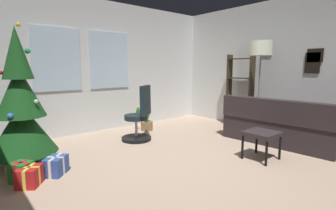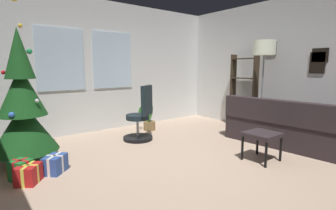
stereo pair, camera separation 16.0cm
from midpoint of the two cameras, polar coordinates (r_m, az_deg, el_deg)
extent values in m
cube|color=tan|center=(3.78, 6.72, -13.80)|extent=(5.47, 5.42, 0.10)
cube|color=silver|center=(5.78, -12.93, 8.32)|extent=(5.47, 0.10, 2.77)
cube|color=silver|center=(5.38, -22.07, 9.41)|extent=(0.90, 0.03, 1.20)
cube|color=silver|center=(5.79, -11.48, 9.74)|extent=(0.90, 0.03, 1.20)
cube|color=silver|center=(5.82, 26.98, 7.63)|extent=(0.10, 5.42, 2.77)
cube|color=black|center=(5.58, 31.10, 8.07)|extent=(0.02, 0.27, 0.39)
cube|color=black|center=(5.99, 22.85, 11.56)|extent=(0.02, 0.22, 0.29)
cube|color=black|center=(5.57, 31.56, 9.47)|extent=(0.02, 0.28, 0.25)
cube|color=#2C2325|center=(5.09, 25.24, -5.49)|extent=(0.91, 1.98, 0.44)
cube|color=#2C2325|center=(4.72, 23.97, -1.30)|extent=(0.30, 1.94, 0.39)
cube|color=#2C2325|center=(5.44, 16.77, -0.75)|extent=(0.81, 0.18, 0.20)
cube|color=#2C2325|center=(5.59, 33.59, -4.91)|extent=(0.69, 0.84, 0.44)
cube|color=#B22B20|center=(4.67, 29.60, -2.09)|extent=(0.18, 0.41, 0.41)
cube|color=beige|center=(5.13, 17.78, -0.52)|extent=(0.24, 0.42, 0.41)
cube|color=#A53827|center=(5.00, 20.53, -0.89)|extent=(0.30, 0.44, 0.42)
cube|color=#2C2325|center=(4.04, 21.35, -6.16)|extent=(0.45, 0.44, 0.06)
cylinder|color=black|center=(3.85, 22.16, -10.25)|extent=(0.04, 0.04, 0.37)
cylinder|color=black|center=(4.18, 24.88, -8.93)|extent=(0.04, 0.04, 0.37)
cylinder|color=black|center=(4.04, 17.38, -9.13)|extent=(0.04, 0.04, 0.37)
cylinder|color=black|center=(4.36, 20.34, -7.98)|extent=(0.04, 0.04, 0.37)
cylinder|color=#4C331E|center=(4.32, -28.04, -10.01)|extent=(0.12, 0.12, 0.16)
cone|color=#154318|center=(4.21, -28.45, -4.35)|extent=(0.90, 0.90, 0.71)
cone|color=#154318|center=(4.14, -28.96, 2.79)|extent=(0.65, 0.65, 0.71)
cone|color=#154318|center=(4.13, -29.49, 10.08)|extent=(0.40, 0.40, 0.71)
sphere|color=red|center=(4.13, -31.96, 6.18)|extent=(0.06, 0.06, 0.06)
sphere|color=gold|center=(4.12, -29.14, 15.23)|extent=(0.06, 0.06, 0.06)
sphere|color=silver|center=(3.95, -26.19, 0.88)|extent=(0.05, 0.05, 0.05)
sphere|color=blue|center=(3.90, -30.57, -1.90)|extent=(0.08, 0.08, 0.08)
sphere|color=#1E8C4C|center=(4.14, -27.58, 10.57)|extent=(0.08, 0.08, 0.08)
cube|color=red|center=(3.53, -27.53, -13.53)|extent=(0.34, 0.35, 0.22)
cube|color=#EAD84C|center=(3.53, -27.53, -13.53)|extent=(0.21, 0.17, 0.23)
cube|color=#EAD84C|center=(3.53, -27.53, -13.53)|extent=(0.20, 0.25, 0.23)
cube|color=#1E722D|center=(3.66, -28.87, -12.62)|extent=(0.29, 0.30, 0.25)
cube|color=red|center=(3.66, -28.87, -12.62)|extent=(0.20, 0.15, 0.26)
cube|color=red|center=(3.66, -28.87, -12.62)|extent=(0.16, 0.20, 0.26)
cube|color=gold|center=(3.84, -29.61, -12.41)|extent=(0.25, 0.21, 0.16)
cube|color=#B21919|center=(3.84, -29.61, -12.41)|extent=(0.24, 0.06, 0.17)
cube|color=#B21919|center=(3.84, -29.61, -12.41)|extent=(0.05, 0.20, 0.17)
cube|color=#2D4C99|center=(3.71, -22.76, -12.08)|extent=(0.36, 0.36, 0.23)
cube|color=silver|center=(3.71, -22.76, -12.08)|extent=(0.24, 0.24, 0.24)
cube|color=silver|center=(3.71, -22.76, -12.08)|extent=(0.18, 0.18, 0.24)
cylinder|color=black|center=(4.95, -5.81, -7.36)|extent=(0.56, 0.56, 0.06)
cylinder|color=#B2B2B7|center=(4.90, -5.84, -4.87)|extent=(0.05, 0.05, 0.38)
cylinder|color=black|center=(4.86, -5.88, -2.68)|extent=(0.44, 0.44, 0.09)
cube|color=black|center=(4.74, -3.80, 1.05)|extent=(0.37, 0.30, 0.55)
cube|color=#352A1C|center=(5.93, 19.62, 2.69)|extent=(0.18, 0.04, 1.67)
cube|color=#352A1C|center=(6.26, 14.98, 3.18)|extent=(0.18, 0.04, 1.67)
cube|color=#352A1C|center=(6.17, 17.00, -2.45)|extent=(0.18, 0.56, 0.02)
cube|color=#352A1C|center=(6.10, 17.18, 1.60)|extent=(0.18, 0.56, 0.02)
cube|color=#352A1C|center=(6.07, 17.36, 5.71)|extent=(0.18, 0.56, 0.02)
cube|color=#352A1C|center=(6.07, 17.54, 9.85)|extent=(0.18, 0.56, 0.02)
cube|color=#982F12|center=(6.05, 18.83, -1.84)|extent=(0.14, 0.04, 0.16)
cube|color=navy|center=(6.07, 18.29, -1.64)|extent=(0.16, 0.06, 0.19)
cube|color=beige|center=(6.12, 17.84, -1.68)|extent=(0.13, 0.04, 0.16)
cube|color=#346F3F|center=(6.15, 17.38, -1.52)|extent=(0.14, 0.04, 0.18)
cube|color=#7A3B70|center=(6.17, 16.94, -1.61)|extent=(0.16, 0.05, 0.15)
cube|color=#BF672D|center=(6.21, 16.50, -1.57)|extent=(0.16, 0.05, 0.15)
cube|color=#57565A|center=(6.25, 16.09, -1.38)|extent=(0.13, 0.05, 0.17)
cube|color=olive|center=(6.29, 15.66, -1.40)|extent=(0.13, 0.05, 0.15)
cylinder|color=slate|center=(5.54, 20.56, -6.33)|extent=(0.28, 0.28, 0.03)
cylinder|color=slate|center=(5.40, 21.00, 1.93)|extent=(0.03, 0.03, 1.57)
cylinder|color=white|center=(5.38, 21.53, 11.78)|extent=(0.43, 0.43, 0.28)
cylinder|color=olive|center=(5.66, -3.36, -4.62)|extent=(0.26, 0.26, 0.19)
ellipsoid|color=#2D6F26|center=(5.69, -3.85, -1.88)|extent=(0.12, 0.16, 0.34)
ellipsoid|color=#2D6F26|center=(5.63, -5.32, -1.98)|extent=(0.18, 0.22, 0.36)
ellipsoid|color=#2D6F26|center=(5.55, -3.20, -1.89)|extent=(0.24, 0.16, 0.40)
camera|label=1|loc=(0.08, -88.89, 0.16)|focal=27.30mm
camera|label=2|loc=(0.08, 91.11, -0.16)|focal=27.30mm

